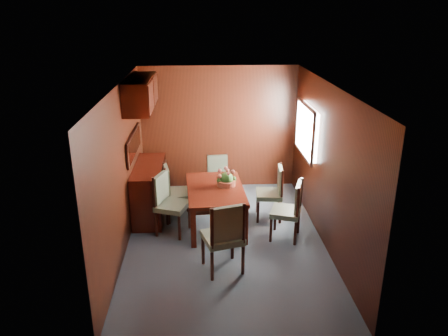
{
  "coord_description": "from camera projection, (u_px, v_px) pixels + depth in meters",
  "views": [
    {
      "loc": [
        -0.34,
        -5.97,
        3.41
      ],
      "look_at": [
        0.0,
        0.41,
        1.05
      ],
      "focal_mm": 35.0,
      "sensor_mm": 36.0,
      "label": 1
    }
  ],
  "objects": [
    {
      "name": "chair_head",
      "position": [
        225.0,
        234.0,
        5.78
      ],
      "size": [
        0.61,
        0.6,
        1.06
      ],
      "rotation": [
        0.0,
        0.0,
        0.28
      ],
      "color": "black",
      "rests_on": "ground"
    },
    {
      "name": "chair_foot",
      "position": [
        218.0,
        175.0,
        8.09
      ],
      "size": [
        0.46,
        0.44,
        0.86
      ],
      "rotation": [
        0.0,
        0.0,
        3.28
      ],
      "color": "black",
      "rests_on": "ground"
    },
    {
      "name": "ground",
      "position": [
        225.0,
        240.0,
        6.8
      ],
      "size": [
        4.5,
        4.5,
        0.0
      ],
      "primitive_type": "plane",
      "color": "#39454E",
      "rests_on": "ground"
    },
    {
      "name": "flower_centerpiece",
      "position": [
        226.0,
        177.0,
        7.07
      ],
      "size": [
        0.32,
        0.32,
        0.32
      ],
      "color": "#B55437",
      "rests_on": "dining_table"
    },
    {
      "name": "dining_table",
      "position": [
        215.0,
        193.0,
        7.07
      ],
      "size": [
        0.98,
        1.49,
        0.68
      ],
      "rotation": [
        0.0,
        0.0,
        0.06
      ],
      "color": "black",
      "rests_on": "ground"
    },
    {
      "name": "chair_right_far",
      "position": [
        273.0,
        190.0,
        7.35
      ],
      "size": [
        0.47,
        0.49,
        0.94
      ],
      "rotation": [
        0.0,
        0.0,
        1.47
      ],
      "color": "black",
      "rests_on": "ground"
    },
    {
      "name": "room_shell",
      "position": [
        217.0,
        134.0,
        6.54
      ],
      "size": [
        3.06,
        4.52,
        2.41
      ],
      "color": "black",
      "rests_on": "ground"
    },
    {
      "name": "chair_left_near",
      "position": [
        168.0,
        200.0,
        6.88
      ],
      "size": [
        0.59,
        0.6,
        1.0
      ],
      "rotation": [
        0.0,
        0.0,
        -1.93
      ],
      "color": "black",
      "rests_on": "ground"
    },
    {
      "name": "sideboard",
      "position": [
        150.0,
        190.0,
        7.51
      ],
      "size": [
        0.48,
        1.4,
        0.9
      ],
      "primitive_type": "cube",
      "color": "black",
      "rests_on": "ground"
    },
    {
      "name": "chair_right_near",
      "position": [
        291.0,
        207.0,
        6.69
      ],
      "size": [
        0.55,
        0.57,
        0.95
      ],
      "rotation": [
        0.0,
        0.0,
        1.24
      ],
      "color": "black",
      "rests_on": "ground"
    },
    {
      "name": "chair_left_far",
      "position": [
        174.0,
        189.0,
        7.34
      ],
      "size": [
        0.51,
        0.53,
        0.96
      ],
      "rotation": [
        0.0,
        0.0,
        -1.39
      ],
      "color": "black",
      "rests_on": "ground"
    }
  ]
}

